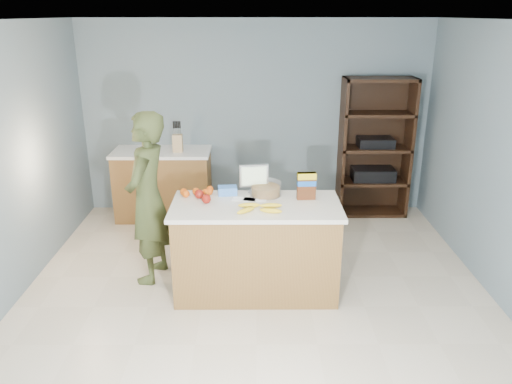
{
  "coord_description": "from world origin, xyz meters",
  "views": [
    {
      "loc": [
        -0.02,
        -3.97,
        2.55
      ],
      "look_at": [
        0.0,
        0.35,
        1.0
      ],
      "focal_mm": 35.0,
      "sensor_mm": 36.0,
      "label": 1
    }
  ],
  "objects_px": {
    "counter_peninsula": "(256,252)",
    "shelving_unit": "(374,150)",
    "cereal_box": "(306,184)",
    "person": "(148,199)",
    "tv": "(254,177)"
  },
  "relations": [
    {
      "from": "shelving_unit",
      "to": "person",
      "type": "relative_size",
      "value": 1.05
    },
    {
      "from": "shelving_unit",
      "to": "tv",
      "type": "height_order",
      "value": "shelving_unit"
    },
    {
      "from": "person",
      "to": "tv",
      "type": "xyz_separation_m",
      "value": [
        1.03,
        0.05,
        0.21
      ]
    },
    {
      "from": "counter_peninsula",
      "to": "shelving_unit",
      "type": "bearing_deg",
      "value": 52.89
    },
    {
      "from": "counter_peninsula",
      "to": "cereal_box",
      "type": "bearing_deg",
      "value": 15.43
    },
    {
      "from": "person",
      "to": "tv",
      "type": "bearing_deg",
      "value": 102.46
    },
    {
      "from": "counter_peninsula",
      "to": "person",
      "type": "xyz_separation_m",
      "value": [
        -1.05,
        0.27,
        0.44
      ]
    },
    {
      "from": "counter_peninsula",
      "to": "cereal_box",
      "type": "relative_size",
      "value": 5.99
    },
    {
      "from": "person",
      "to": "cereal_box",
      "type": "xyz_separation_m",
      "value": [
        1.52,
        -0.14,
        0.2
      ]
    },
    {
      "from": "shelving_unit",
      "to": "person",
      "type": "height_order",
      "value": "shelving_unit"
    },
    {
      "from": "counter_peninsula",
      "to": "person",
      "type": "relative_size",
      "value": 0.91
    },
    {
      "from": "person",
      "to": "shelving_unit",
      "type": "bearing_deg",
      "value": 134.22
    },
    {
      "from": "counter_peninsula",
      "to": "person",
      "type": "distance_m",
      "value": 1.17
    },
    {
      "from": "counter_peninsula",
      "to": "tv",
      "type": "distance_m",
      "value": 0.72
    },
    {
      "from": "cereal_box",
      "to": "person",
      "type": "bearing_deg",
      "value": 174.71
    }
  ]
}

